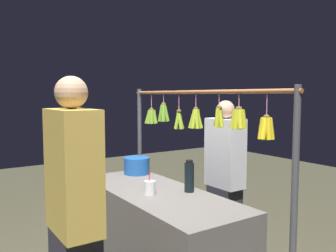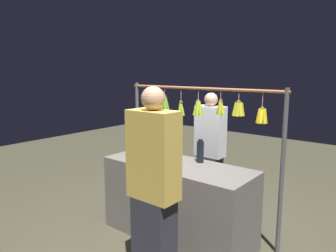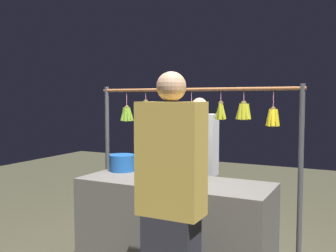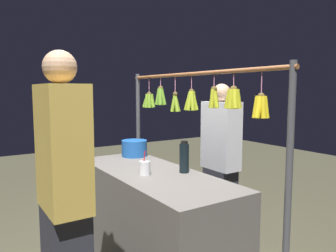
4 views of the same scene
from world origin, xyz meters
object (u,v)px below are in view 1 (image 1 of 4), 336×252
object	(u,v)px
water_bottle	(189,177)
drink_cup	(150,188)
vendor_person	(225,183)
blue_bucket	(137,166)
customer_person	(74,226)

from	to	relation	value
water_bottle	drink_cup	world-z (taller)	water_bottle
water_bottle	vendor_person	size ratio (longest dim) A/B	0.16
blue_bucket	water_bottle	bearing A→B (deg)	-177.70
vendor_person	customer_person	bearing A→B (deg)	106.24
vendor_person	drink_cup	bearing A→B (deg)	99.00
customer_person	vendor_person	bearing A→B (deg)	-73.76
vendor_person	water_bottle	bearing A→B (deg)	112.51
water_bottle	customer_person	xyz separation A→B (m)	(-0.22, 1.01, -0.12)
blue_bucket	customer_person	world-z (taller)	customer_person
drink_cup	vendor_person	distance (m)	0.94
drink_cup	customer_person	distance (m)	0.79
drink_cup	customer_person	world-z (taller)	customer_person
customer_person	drink_cup	bearing A→B (deg)	-65.12
vendor_person	customer_person	distance (m)	1.70
drink_cup	vendor_person	size ratio (longest dim) A/B	0.12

